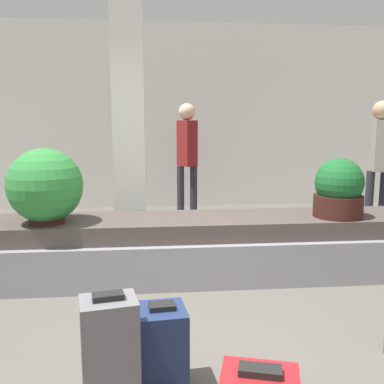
{
  "coord_description": "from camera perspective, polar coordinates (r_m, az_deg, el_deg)",
  "views": [
    {
      "loc": [
        -0.39,
        -2.6,
        1.5
      ],
      "look_at": [
        0.0,
        1.47,
        0.84
      ],
      "focal_mm": 40.0,
      "sensor_mm": 36.0,
      "label": 1
    }
  ],
  "objects": [
    {
      "name": "traveler_0",
      "position": [
        6.27,
        23.7,
        4.64
      ],
      "size": [
        0.31,
        0.36,
        1.79
      ],
      "rotation": [
        0.0,
        0.0,
        -1.86
      ],
      "color": "#282833",
      "rests_on": "ground_plane"
    },
    {
      "name": "potted_plant_0",
      "position": [
        4.4,
        18.99,
        0.28
      ],
      "size": [
        0.47,
        0.47,
        0.58
      ],
      "color": "#381914",
      "rests_on": "carousel"
    },
    {
      "name": "suitcase_1",
      "position": [
        2.32,
        -10.85,
        -21.27
      ],
      "size": [
        0.31,
        0.27,
        0.69
      ],
      "rotation": [
        0.0,
        0.0,
        0.19
      ],
      "color": "slate",
      "rests_on": "ground_plane"
    },
    {
      "name": "ground_plane",
      "position": [
        3.03,
        2.86,
        -20.54
      ],
      "size": [
        18.0,
        18.0,
        0.0
      ],
      "primitive_type": "plane",
      "color": "#59544C"
    },
    {
      "name": "back_wall",
      "position": [
        7.66,
        -2.63,
        9.98
      ],
      "size": [
        18.0,
        0.06,
        3.2
      ],
      "color": "silver",
      "rests_on": "ground_plane"
    },
    {
      "name": "suitcase_7",
      "position": [
        2.57,
        -3.96,
        -20.13
      ],
      "size": [
        0.29,
        0.3,
        0.51
      ],
      "rotation": [
        0.0,
        0.0,
        0.1
      ],
      "color": "navy",
      "rests_on": "ground_plane"
    },
    {
      "name": "potted_plant_1",
      "position": [
        4.1,
        -18.99,
        0.63
      ],
      "size": [
        0.68,
        0.68,
        0.69
      ],
      "color": "#381914",
      "rests_on": "carousel"
    },
    {
      "name": "carousel",
      "position": [
        4.26,
        -0.0,
        -7.42
      ],
      "size": [
        6.84,
        0.89,
        0.59
      ],
      "color": "gray",
      "rests_on": "ground_plane"
    },
    {
      "name": "traveler_1",
      "position": [
        6.45,
        -0.67,
        5.5
      ],
      "size": [
        0.31,
        0.37,
        1.78
      ],
      "rotation": [
        0.0,
        0.0,
        2.03
      ],
      "color": "#282833",
      "rests_on": "ground_plane"
    },
    {
      "name": "pillar",
      "position": [
        5.13,
        -8.43,
        10.24
      ],
      "size": [
        0.37,
        0.37,
        3.2
      ],
      "color": "silver",
      "rests_on": "ground_plane"
    }
  ]
}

